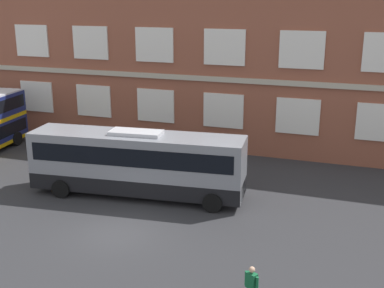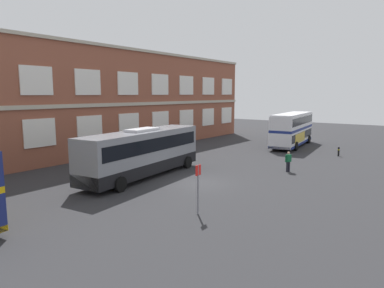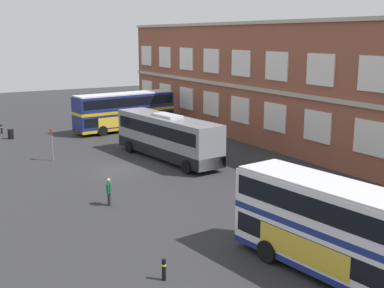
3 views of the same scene
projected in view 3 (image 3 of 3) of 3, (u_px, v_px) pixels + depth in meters
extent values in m
plane|color=#2B2B2D|center=(145.00, 166.00, 39.74)|extent=(120.00, 120.00, 0.00)
cube|color=brown|center=(311.00, 87.00, 45.43)|extent=(57.24, 8.00, 11.07)
cube|color=#B2A893|center=(276.00, 92.00, 43.47)|extent=(57.24, 0.16, 0.36)
cube|color=#B2A893|center=(278.00, 22.00, 42.24)|extent=(57.24, 0.28, 0.30)
cube|color=silver|center=(147.00, 90.00, 65.92)|extent=(2.91, 0.12, 2.44)
cube|color=silver|center=(165.00, 94.00, 61.53)|extent=(2.91, 0.12, 2.44)
cube|color=silver|center=(186.00, 98.00, 57.13)|extent=(2.91, 0.12, 2.44)
cube|color=silver|center=(211.00, 104.00, 52.74)|extent=(2.91, 0.12, 2.44)
cube|color=silver|center=(240.00, 110.00, 48.34)|extent=(2.91, 0.12, 2.44)
cube|color=silver|center=(275.00, 117.00, 43.95)|extent=(2.91, 0.12, 2.44)
cube|color=silver|center=(317.00, 127.00, 39.55)|extent=(2.91, 0.12, 2.44)
cube|color=silver|center=(371.00, 138.00, 35.16)|extent=(2.91, 0.12, 2.44)
cube|color=silver|center=(147.00, 56.00, 64.99)|extent=(2.91, 0.12, 2.44)
cube|color=silver|center=(165.00, 57.00, 60.59)|extent=(2.91, 0.12, 2.44)
cube|color=silver|center=(186.00, 59.00, 56.20)|extent=(2.91, 0.12, 2.44)
cube|color=silver|center=(211.00, 61.00, 51.80)|extent=(2.91, 0.12, 2.44)
cube|color=silver|center=(241.00, 63.00, 47.41)|extent=(2.91, 0.12, 2.44)
cube|color=silver|center=(277.00, 66.00, 43.01)|extent=(2.91, 0.12, 2.44)
cube|color=silver|center=(320.00, 70.00, 38.62)|extent=(2.91, 0.12, 2.44)
cube|color=silver|center=(376.00, 74.00, 34.22)|extent=(2.91, 0.12, 2.44)
cube|color=navy|center=(125.00, 119.00, 54.34)|extent=(3.65, 11.20, 1.75)
cube|color=black|center=(125.00, 118.00, 54.29)|extent=(3.64, 10.77, 0.90)
cube|color=gold|center=(125.00, 110.00, 54.12)|extent=(3.65, 11.20, 0.30)
cube|color=navy|center=(124.00, 101.00, 53.92)|extent=(3.65, 11.20, 1.55)
cube|color=black|center=(124.00, 101.00, 53.91)|extent=(3.64, 10.77, 0.90)
cube|color=gold|center=(125.00, 126.00, 54.49)|extent=(3.67, 11.20, 0.28)
cube|color=silver|center=(124.00, 94.00, 53.75)|extent=(3.53, 10.97, 0.12)
cube|color=gold|center=(120.00, 121.00, 52.54)|extent=(0.52, 4.82, 1.10)
cube|color=yellow|center=(167.00, 94.00, 56.98)|extent=(1.66, 0.23, 0.40)
cylinder|color=black|center=(162.00, 124.00, 55.69)|extent=(0.42, 1.07, 1.04)
cylinder|color=black|center=(150.00, 121.00, 57.71)|extent=(0.42, 1.07, 1.04)
cylinder|color=black|center=(103.00, 131.00, 51.58)|extent=(0.42, 1.07, 1.04)
cylinder|color=black|center=(92.00, 127.00, 53.60)|extent=(0.42, 1.07, 1.04)
cube|color=silver|center=(347.00, 255.00, 20.88)|extent=(11.22, 3.82, 1.75)
cube|color=black|center=(347.00, 250.00, 20.84)|extent=(10.79, 3.81, 0.90)
cube|color=navy|center=(348.00, 231.00, 20.67)|extent=(11.22, 3.82, 0.30)
cube|color=silver|center=(350.00, 210.00, 20.47)|extent=(11.22, 3.82, 1.55)
cube|color=black|center=(350.00, 208.00, 20.46)|extent=(10.79, 3.81, 0.90)
cube|color=navy|center=(346.00, 271.00, 21.04)|extent=(11.23, 3.84, 0.28)
cube|color=silver|center=(351.00, 190.00, 20.30)|extent=(10.99, 3.69, 0.12)
cube|color=gold|center=(301.00, 250.00, 21.14)|extent=(4.81, 0.60, 1.10)
cylinder|color=black|center=(267.00, 251.00, 22.86)|extent=(1.07, 0.44, 1.04)
cylinder|color=black|center=(305.00, 238.00, 24.36)|extent=(1.07, 0.44, 1.04)
cube|color=gray|center=(167.00, 136.00, 41.50)|extent=(12.20, 3.81, 3.20)
cube|color=black|center=(167.00, 128.00, 41.36)|extent=(11.49, 3.78, 1.00)
cube|color=black|center=(167.00, 150.00, 41.74)|extent=(12.21, 3.83, 0.90)
cube|color=silver|center=(167.00, 115.00, 41.14)|extent=(3.00, 1.57, 0.20)
cylinder|color=black|center=(187.00, 167.00, 37.48)|extent=(1.07, 0.43, 1.04)
cylinder|color=black|center=(214.00, 162.00, 38.96)|extent=(1.07, 0.43, 1.04)
cylinder|color=black|center=(130.00, 147.00, 44.28)|extent=(1.07, 0.43, 1.04)
cylinder|color=black|center=(154.00, 143.00, 45.76)|extent=(1.07, 0.43, 1.04)
cylinder|color=black|center=(109.00, 199.00, 30.45)|extent=(0.22, 0.22, 0.85)
cylinder|color=black|center=(109.00, 198.00, 30.65)|extent=(0.22, 0.22, 0.85)
cube|color=#145933|center=(109.00, 187.00, 30.40)|extent=(0.47, 0.41, 0.60)
cylinder|color=#145933|center=(108.00, 189.00, 30.15)|extent=(0.15, 0.15, 0.57)
cylinder|color=#145933|center=(109.00, 186.00, 30.66)|extent=(0.15, 0.15, 0.57)
sphere|color=tan|center=(109.00, 180.00, 30.31)|extent=(0.22, 0.22, 0.22)
cylinder|color=slate|center=(52.00, 145.00, 41.25)|extent=(0.10, 0.10, 2.70)
cube|color=red|center=(51.00, 132.00, 41.02)|extent=(0.44, 0.04, 0.56)
cylinder|color=black|center=(11.00, 134.00, 50.17)|extent=(0.56, 0.56, 0.95)
cylinder|color=black|center=(10.00, 129.00, 50.06)|extent=(0.60, 0.60, 0.08)
cylinder|color=black|center=(2.00, 129.00, 52.90)|extent=(0.18, 0.18, 0.95)
cylinder|color=yellow|center=(1.00, 127.00, 52.85)|extent=(0.19, 0.19, 0.08)
cylinder|color=black|center=(164.00, 270.00, 21.18)|extent=(0.18, 0.18, 0.95)
cylinder|color=yellow|center=(164.00, 265.00, 21.14)|extent=(0.19, 0.19, 0.08)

